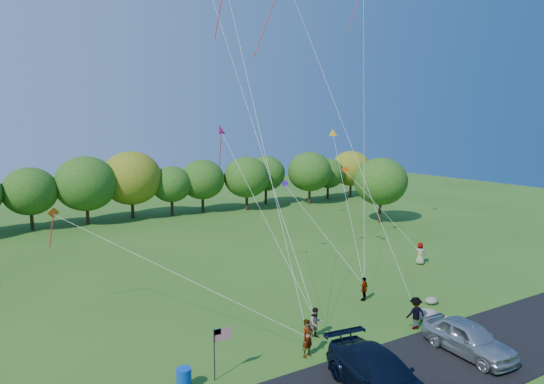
% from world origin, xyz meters
% --- Properties ---
extents(ground, '(140.00, 140.00, 0.00)m').
position_xyz_m(ground, '(0.00, 0.00, 0.00)').
color(ground, '#2F5B1A').
rests_on(ground, ground).
extents(asphalt_lane, '(44.00, 6.00, 0.06)m').
position_xyz_m(asphalt_lane, '(0.00, -4.00, 0.03)').
color(asphalt_lane, black).
rests_on(asphalt_lane, ground).
extents(treeline, '(75.87, 27.57, 8.20)m').
position_xyz_m(treeline, '(-1.13, 36.15, 4.69)').
color(treeline, '#3A2615').
rests_on(treeline, ground).
extents(minivan_navy, '(3.21, 6.22, 1.72)m').
position_xyz_m(minivan_navy, '(-1.29, -4.39, 0.92)').
color(minivan_navy, black).
rests_on(minivan_navy, asphalt_lane).
extents(minivan_silver, '(2.20, 4.91, 1.64)m').
position_xyz_m(minivan_silver, '(4.93, -3.98, 0.88)').
color(minivan_silver, '#A9AFB4').
rests_on(minivan_silver, asphalt_lane).
extents(flyer_a, '(0.78, 0.61, 1.88)m').
position_xyz_m(flyer_a, '(-1.84, -0.01, 0.94)').
color(flyer_a, '#4C4C59').
rests_on(flyer_a, ground).
extents(flyer_b, '(0.86, 0.70, 1.67)m').
position_xyz_m(flyer_b, '(-0.30, 1.41, 0.84)').
color(flyer_b, '#4C4C59').
rests_on(flyer_b, ground).
extents(flyer_c, '(1.28, 0.91, 1.79)m').
position_xyz_m(flyer_c, '(5.11, -0.47, 0.90)').
color(flyer_c, '#4C4C59').
rests_on(flyer_c, ground).
extents(flyer_d, '(0.98, 0.70, 1.55)m').
position_xyz_m(flyer_d, '(5.63, 4.25, 0.77)').
color(flyer_d, '#4C4C59').
rests_on(flyer_d, ground).
extents(flyer_e, '(1.01, 1.03, 1.79)m').
position_xyz_m(flyer_e, '(14.96, 7.99, 0.90)').
color(flyer_e, '#4C4C59').
rests_on(flyer_e, ground).
extents(trash_barrel, '(0.64, 0.64, 0.96)m').
position_xyz_m(trash_barrel, '(-8.06, 0.28, 0.48)').
color(trash_barrel, '#0B43AE').
rests_on(trash_barrel, ground).
extents(flag_assembly, '(0.88, 0.57, 2.37)m').
position_xyz_m(flag_assembly, '(-6.38, 0.30, 1.77)').
color(flag_assembly, black).
rests_on(flag_assembly, ground).
extents(boulder_near, '(1.35, 1.06, 0.67)m').
position_xyz_m(boulder_near, '(6.59, -0.05, 0.34)').
color(boulder_near, gray).
rests_on(boulder_near, ground).
extents(boulder_far, '(0.85, 0.71, 0.44)m').
position_xyz_m(boulder_far, '(8.82, 1.57, 0.22)').
color(boulder_far, slate).
rests_on(boulder_far, ground).
extents(kites_aloft, '(26.94, 11.10, 20.61)m').
position_xyz_m(kites_aloft, '(3.76, 13.15, 18.95)').
color(kites_aloft, '#FE1C6A').
rests_on(kites_aloft, ground).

